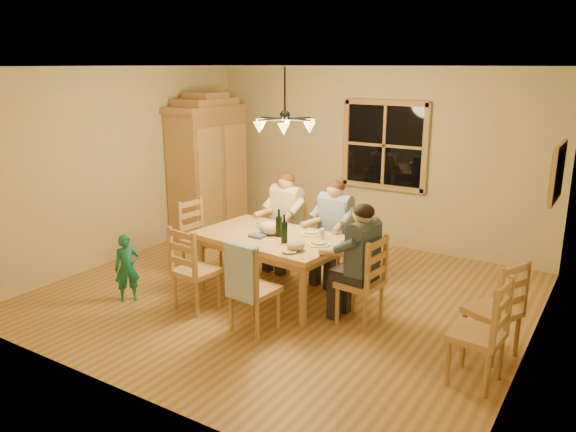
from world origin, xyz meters
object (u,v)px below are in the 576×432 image
Objects in this scene: dining_table at (272,243)px; wine_bottle_b at (284,229)px; adult_woman at (286,209)px; wine_bottle_a at (279,223)px; armoire at (208,171)px; chair_end_left at (202,251)px; chair_end_right at (360,296)px; adult_slate_man at (361,249)px; chair_far_left at (286,247)px; child at (127,268)px; chair_near_right at (255,303)px; chair_spare_back at (491,325)px; chair_far_right at (334,259)px; adult_plaid_man at (335,219)px; chair_near_left at (197,283)px; chandelier at (285,124)px; chair_spare_front at (475,351)px.

wine_bottle_b reaches higher than dining_table.
adult_woman reaches higher than wine_bottle_a.
chair_end_left is (1.07, -1.47, -0.75)m from armoire.
adult_slate_man is at bearing -91.38° from chair_end_right.
chair_far_left is at bearing 63.43° from adult_slate_man.
chair_end_right is 2.74m from child.
armoire is 2.32× the size of chair_near_right.
chair_spare_back is (2.31, 0.06, -0.62)m from wine_bottle_b.
adult_woman is at bearing -0.00° from chair_far_right.
dining_table is 0.92m from adult_plaid_man.
adult_slate_man is 0.88× the size of chair_spare_back.
wine_bottle_b is (-0.15, -0.95, 0.08)m from adult_plaid_man.
chair_end_right is (1.74, 0.66, 0.00)m from chair_near_left.
chair_end_left is at bearing 46.74° from chair_far_left.
chair_near_left is at bearing -123.65° from dining_table.
chair_spare_back is (2.23, 0.77, 0.00)m from chair_near_right.
adult_woman is (-0.35, 0.87, 0.18)m from dining_table.
chair_end_left is 1.64m from wine_bottle_b.
chair_end_right is 1.29m from wine_bottle_a.
adult_plaid_man is 0.97m from wine_bottle_b.
chair_far_right is 1.00× the size of chair_end_right.
chair_far_left and chair_near_right have the same top height.
child is (-1.64, -0.88, -0.52)m from wine_bottle_b.
adult_slate_man reaches higher than wine_bottle_b.
wine_bottle_b is (1.49, -0.28, 0.62)m from chair_end_left.
chandelier reaches higher than adult_slate_man.
dining_table is 0.41m from wine_bottle_b.
chandelier is 0.88× the size of adult_slate_man.
chair_spare_back is (3.10, 0.68, 0.00)m from chair_near_left.
adult_woman is (-0.49, 0.79, -1.24)m from chandelier.
chair_near_left is 1.86m from chair_end_right.
adult_woman is at bearing 112.15° from dining_table.
chair_near_left is at bearing 116.57° from adult_slate_man.
wine_bottle_a is (-0.04, -0.07, -1.15)m from chandelier.
chair_far_left and chair_near_left have the same top height.
chair_end_left is at bearing 30.35° from child.
adult_slate_man is at bearing -5.75° from dining_table.
chair_end_right is 1.00× the size of chair_spare_front.
adult_plaid_man is (0.94, 1.57, 0.54)m from chair_near_left.
chair_far_left is 0.54m from adult_woman.
wine_bottle_a reaches higher than chair_end_left.
wine_bottle_b is (2.56, -1.75, -0.13)m from armoire.
armoire is at bearing -14.74° from chair_far_left.
adult_plaid_man reaches higher than chair_far_right.
child is at bearing -144.54° from wine_bottle_a.
chair_near_left is at bearing -180.00° from chair_near_right.
chair_far_right is 1.00× the size of chair_near_left.
chair_far_right is 1.06m from wine_bottle_a.
adult_slate_man is at bearing -10.53° from chandelier.
chair_near_right is at bearing 93.37° from chair_far_right.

